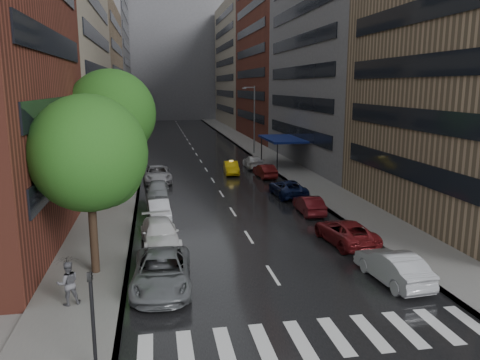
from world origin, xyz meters
The scene contains 19 objects.
ground centered at (0.00, 0.00, 0.00)m, with size 220.00×220.00×0.00m, color gray.
road centered at (0.00, 50.00, 0.01)m, with size 14.00×140.00×0.01m, color black.
sidewalk_left centered at (-9.00, 50.00, 0.07)m, with size 4.00×140.00×0.15m, color gray.
sidewalk_right centered at (9.00, 50.00, 0.07)m, with size 4.00×140.00×0.15m, color gray.
crosswalk centered at (0.20, -2.00, 0.01)m, with size 13.15×2.80×0.01m.
buildings_left centered at (-15.00, 58.79, 15.99)m, with size 8.00×108.00×38.00m.
buildings_right centered at (15.00, 56.70, 15.03)m, with size 8.05×109.10×36.00m.
building_far centered at (0.00, 118.00, 16.00)m, with size 40.00×14.00×32.00m, color slate.
tree_near centered at (-8.60, 5.66, 6.05)m, with size 5.55×5.55×8.84m.
tree_mid centered at (-8.60, 19.00, 7.14)m, with size 6.54×6.54×10.42m.
tree_far centered at (-8.60, 33.44, 5.49)m, with size 5.03×5.03×8.02m.
taxi centered at (2.33, 30.93, 0.67)m, with size 1.42×4.06×1.34m, color yellow.
parked_cars_left centered at (-5.40, 15.12, 0.76)m, with size 2.92×30.48×1.58m.
parked_cars_right centered at (5.40, 17.35, 0.70)m, with size 2.73×36.78×1.53m.
ped_black_umbrella centered at (-9.28, 2.21, 1.38)m, with size 1.09×0.98×2.09m.
traffic_light centered at (-7.60, -3.01, 2.23)m, with size 0.18×0.15×3.45m.
street_lamp_left centered at (-7.72, 30.00, 4.89)m, with size 1.74×0.22×9.00m.
street_lamp_right centered at (7.72, 45.00, 4.89)m, with size 1.74×0.22×9.00m.
awning centered at (8.98, 35.00, 3.13)m, with size 4.00×8.00×3.12m.
Camera 1 is at (-5.49, -17.03, 9.18)m, focal length 35.00 mm.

